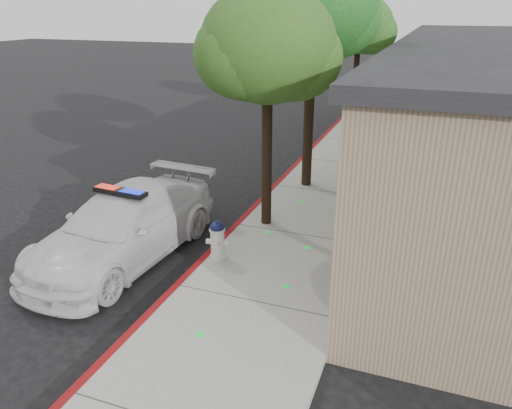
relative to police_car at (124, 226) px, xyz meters
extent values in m
plane|color=black|center=(1.66, -0.86, -0.74)|extent=(120.00, 120.00, 0.00)
cube|color=gray|center=(3.26, 2.14, -0.66)|extent=(3.20, 60.00, 0.15)
cube|color=maroon|center=(1.72, 2.14, -0.66)|extent=(0.14, 60.00, 0.16)
cube|color=black|center=(4.83, 0.14, 1.21)|extent=(0.08, 1.48, 1.68)
cube|color=black|center=(4.83, 3.14, 1.21)|extent=(0.08, 1.48, 1.68)
cube|color=black|center=(4.83, 6.14, 1.21)|extent=(0.08, 1.48, 1.68)
cube|color=black|center=(4.83, 9.14, 1.21)|extent=(0.08, 1.48, 1.68)
cube|color=black|center=(4.83, 12.14, 1.21)|extent=(0.08, 1.48, 1.68)
cube|color=black|center=(4.83, 15.14, 1.21)|extent=(0.08, 1.48, 1.68)
cube|color=black|center=(4.83, 18.14, 1.21)|extent=(0.08, 1.48, 1.68)
imported|color=silver|center=(0.00, 0.00, 0.00)|extent=(2.46, 5.22, 1.47)
cube|color=black|center=(0.00, 0.00, 0.79)|extent=(1.22, 0.37, 0.10)
cube|color=red|center=(-0.32, 0.03, 0.80)|extent=(0.54, 0.28, 0.11)
cube|color=#0C20D2|center=(0.32, -0.03, 0.80)|extent=(0.54, 0.28, 0.11)
cylinder|color=white|center=(2.01, 0.40, -0.56)|extent=(0.36, 0.36, 0.06)
cylinder|color=white|center=(2.01, 0.40, -0.24)|extent=(0.29, 0.29, 0.58)
cylinder|color=white|center=(2.01, 0.40, 0.07)|extent=(0.33, 0.33, 0.04)
ellipsoid|color=#0F1238|center=(2.01, 0.40, 0.13)|extent=(0.30, 0.30, 0.23)
cylinder|color=#0F1238|center=(2.01, 0.40, 0.24)|extent=(0.07, 0.07, 0.06)
cylinder|color=white|center=(1.84, 0.36, -0.21)|extent=(0.15, 0.14, 0.12)
cylinder|color=white|center=(2.18, 0.43, -0.21)|extent=(0.15, 0.14, 0.12)
cylinder|color=white|center=(2.05, 0.22, -0.19)|extent=(0.17, 0.15, 0.15)
cylinder|color=black|center=(2.36, 2.49, 1.09)|extent=(0.24, 0.24, 3.35)
ellipsoid|color=#29591C|center=(2.36, 2.49, 3.60)|extent=(2.98, 2.98, 2.53)
ellipsoid|color=#29591C|center=(2.83, 2.76, 3.32)|extent=(2.23, 2.23, 1.90)
ellipsoid|color=#29591C|center=(1.98, 2.22, 3.41)|extent=(2.33, 2.33, 1.98)
cylinder|color=black|center=(2.55, 5.55, 1.44)|extent=(0.28, 0.28, 4.05)
ellipsoid|color=#1B561A|center=(2.55, 5.55, 4.45)|extent=(3.40, 3.40, 2.89)
ellipsoid|color=#1B561A|center=(2.92, 5.96, 4.12)|extent=(2.74, 2.74, 2.33)
ellipsoid|color=#1B561A|center=(2.16, 5.26, 4.23)|extent=(2.63, 2.63, 2.24)
cylinder|color=black|center=(2.36, 14.42, 1.08)|extent=(0.25, 0.25, 3.34)
ellipsoid|color=#295219|center=(2.36, 14.42, 3.61)|extent=(2.87, 2.87, 2.44)
ellipsoid|color=#295219|center=(2.87, 14.48, 3.33)|extent=(2.20, 2.20, 1.87)
ellipsoid|color=#295219|center=(2.01, 14.22, 3.42)|extent=(2.29, 2.29, 1.95)
camera|label=1|loc=(5.98, -7.95, 4.39)|focal=34.42mm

